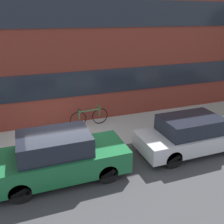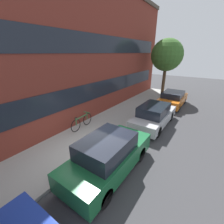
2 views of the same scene
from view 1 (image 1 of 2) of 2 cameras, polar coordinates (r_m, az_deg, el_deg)
ground_plane at (r=9.12m, az=-10.71°, el=-10.41°), size 56.00×56.00×0.00m
sidewalk_strip at (r=10.30m, az=-12.10°, el=-6.21°), size 28.00×2.78×0.13m
rowhouse_facade at (r=11.01m, az=-15.45°, el=18.67°), size 28.00×1.02×8.73m
parked_car_green at (r=7.81m, az=-11.91°, el=-9.98°), size 4.01×1.65×1.51m
parked_car_silver at (r=9.59m, az=17.81°, el=-4.87°), size 4.13×1.62×1.37m
bicycle at (r=11.06m, az=-5.20°, el=-1.07°), size 1.76×0.44×0.85m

